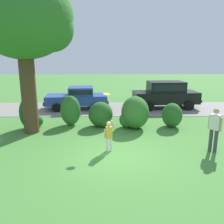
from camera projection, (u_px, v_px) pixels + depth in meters
The scene contains 13 objects.
ground_plane at pixel (117, 156), 8.68m from camera, with size 80.00×80.00×0.00m, color #478438.
driveway_strip at pixel (113, 109), 16.42m from camera, with size 28.00×4.40×0.02m, color gray.
oak_tree_large at pixel (24, 20), 10.28m from camera, with size 4.50×4.49×7.31m.
shrub_near_tree at pixel (30, 115), 11.92m from camera, with size 1.10×0.98×1.60m.
shrub_centre_left at pixel (70, 111), 12.40m from camera, with size 1.07×0.86×1.61m.
shrub_centre at pixel (101, 115), 12.20m from camera, with size 1.29×1.23×1.32m.
shrub_centre_right at pixel (134, 114), 11.89m from camera, with size 1.52×1.62×1.67m.
shrub_far_end at pixel (172, 115), 12.11m from camera, with size 1.04×1.19×1.27m.
parked_sedan at pixel (78, 97), 16.26m from camera, with size 4.53×2.35×1.56m.
parked_suv at pixel (165, 93), 16.45m from camera, with size 4.81×2.34×1.92m.
child_thrower at pixel (109, 134), 8.98m from camera, with size 0.45×0.27×1.29m.
frisbee at pixel (107, 94), 9.38m from camera, with size 0.29×0.28×0.11m.
adult_onlooker at pixel (215, 127), 8.88m from camera, with size 0.40×0.42×1.74m.
Camera 1 is at (-0.29, -8.04, 3.66)m, focal length 36.98 mm.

